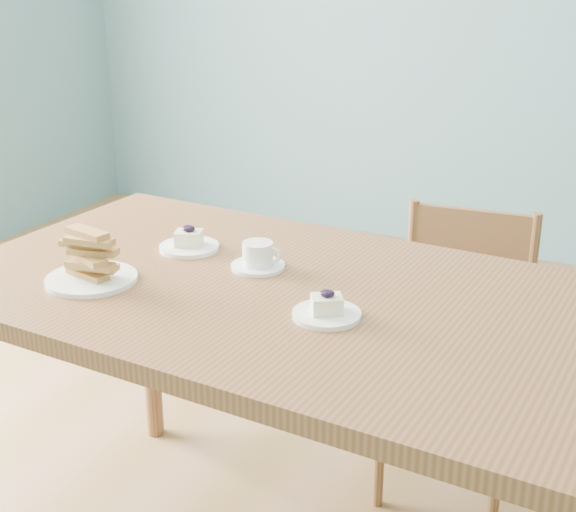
{
  "coord_description": "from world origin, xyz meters",
  "views": [
    {
      "loc": [
        0.83,
        -1.59,
        1.5
      ],
      "look_at": [
        0.08,
        -0.09,
        0.87
      ],
      "focal_mm": 50.0,
      "sensor_mm": 36.0,
      "label": 1
    }
  ],
  "objects": [
    {
      "name": "biscotti_plate",
      "position": [
        -0.32,
        -0.3,
        0.85
      ],
      "size": [
        0.21,
        0.21,
        0.12
      ],
      "rotation": [
        0.0,
        0.0,
        -0.15
      ],
      "color": "white",
      "rests_on": "dining_table"
    },
    {
      "name": "room",
      "position": [
        0.0,
        0.0,
        1.35
      ],
      "size": [
        5.01,
        5.01,
        2.71
      ],
      "color": "#926744",
      "rests_on": "ground"
    },
    {
      "name": "dining_table",
      "position": [
        0.08,
        -0.14,
        0.73
      ],
      "size": [
        1.55,
        0.94,
        0.81
      ],
      "rotation": [
        0.0,
        0.0,
        -0.05
      ],
      "color": "brown",
      "rests_on": "ground"
    },
    {
      "name": "dining_chair",
      "position": [
        0.34,
        0.45,
        0.43
      ],
      "size": [
        0.41,
        0.4,
        0.83
      ],
      "rotation": [
        0.0,
        0.0,
        0.09
      ],
      "color": "brown",
      "rests_on": "ground"
    },
    {
      "name": "coffee_cup",
      "position": [
        -0.02,
        -0.06,
        0.84
      ],
      "size": [
        0.13,
        0.13,
        0.06
      ],
      "rotation": [
        0.0,
        0.0,
        0.18
      ],
      "color": "white",
      "rests_on": "dining_table"
    },
    {
      "name": "cheesecake_plate_near",
      "position": [
        0.24,
        -0.23,
        0.82
      ],
      "size": [
        0.14,
        0.14,
        0.06
      ],
      "rotation": [
        0.0,
        0.0,
        0.57
      ],
      "color": "white",
      "rests_on": "dining_table"
    },
    {
      "name": "cheesecake_plate_far",
      "position": [
        -0.23,
        -0.03,
        0.82
      ],
      "size": [
        0.15,
        0.15,
        0.06
      ],
      "rotation": [
        0.0,
        0.0,
        0.36
      ],
      "color": "white",
      "rests_on": "dining_table"
    }
  ]
}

